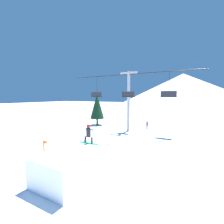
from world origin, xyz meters
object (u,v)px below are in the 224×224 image
Objects in this scene: snow_ramp at (72,164)px; trail_marker at (44,150)px; pine_tree_near at (97,106)px; distant_skier at (147,125)px; snowboarder at (88,134)px.

trail_marker is (-3.46, 0.79, 0.02)m from snow_ramp.
pine_tree_near reaches higher than trail_marker.
distant_skier is (0.47, 15.18, -0.15)m from snow_ramp.
snow_ramp is at bearing -61.76° from pine_tree_near.
snowboarder is 0.29× the size of pine_tree_near.
snowboarder is 1.23× the size of distant_skier.
distant_skier is at bearing 5.07° from pine_tree_near.
pine_tree_near reaches higher than snowboarder.
pine_tree_near is 4.29× the size of distant_skier.
snow_ramp is 0.76× the size of pine_tree_near.
snow_ramp is 3.26× the size of distant_skier.
pine_tree_near is at bearing 118.24° from snow_ramp.
pine_tree_near is at bearing 121.16° from snowboarder.
trail_marker is (-3.50, -0.77, -1.45)m from snowboarder.
snow_ramp is 15.19m from distant_skier.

